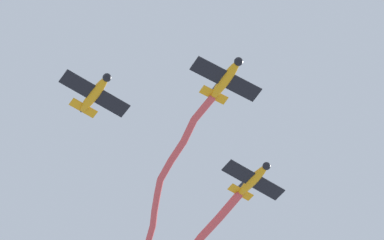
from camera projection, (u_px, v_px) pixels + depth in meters
airplane_lead at (226, 79)px, 64.81m from camera, size 5.00×6.49×1.61m
smoke_trail_lead at (166, 185)px, 73.07m from camera, size 23.43×3.62×3.45m
airplane_left_wing at (253, 180)px, 71.16m from camera, size 4.97×6.40×1.61m
airplane_right_wing at (95, 93)px, 66.01m from camera, size 4.97×6.39×1.61m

